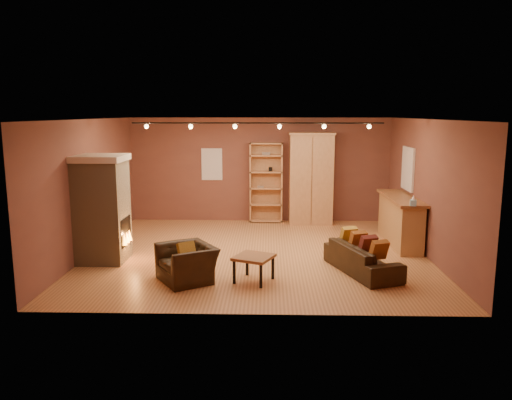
{
  "coord_description": "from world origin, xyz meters",
  "views": [
    {
      "loc": [
        0.25,
        -10.19,
        2.93
      ],
      "look_at": [
        -0.02,
        0.2,
        1.11
      ],
      "focal_mm": 35.0,
      "sensor_mm": 36.0,
      "label": 1
    }
  ],
  "objects_px": {
    "bookcase": "(266,182)",
    "armoire": "(311,178)",
    "fireplace": "(103,209)",
    "loveseat": "(362,253)",
    "coffee_table": "(254,260)",
    "armchair": "(187,257)",
    "bar_counter": "(400,220)"
  },
  "relations": [
    {
      "from": "armoire",
      "to": "loveseat",
      "type": "xyz_separation_m",
      "value": [
        0.63,
        -4.16,
        -0.85
      ]
    },
    {
      "from": "armoire",
      "to": "coffee_table",
      "type": "xyz_separation_m",
      "value": [
        -1.37,
        -4.72,
        -0.82
      ]
    },
    {
      "from": "bookcase",
      "to": "armchair",
      "type": "xyz_separation_m",
      "value": [
        -1.36,
        -4.92,
        -0.66
      ]
    },
    {
      "from": "fireplace",
      "to": "coffee_table",
      "type": "xyz_separation_m",
      "value": [
        3.03,
        -1.18,
        -0.66
      ]
    },
    {
      "from": "fireplace",
      "to": "bookcase",
      "type": "height_order",
      "value": "bookcase"
    },
    {
      "from": "armoire",
      "to": "armchair",
      "type": "xyz_separation_m",
      "value": [
        -2.55,
        -4.72,
        -0.79
      ]
    },
    {
      "from": "loveseat",
      "to": "coffee_table",
      "type": "bearing_deg",
      "value": 86.03
    },
    {
      "from": "fireplace",
      "to": "coffee_table",
      "type": "bearing_deg",
      "value": -21.29
    },
    {
      "from": "fireplace",
      "to": "bar_counter",
      "type": "relative_size",
      "value": 0.94
    },
    {
      "from": "coffee_table",
      "to": "armchair",
      "type": "bearing_deg",
      "value": 179.93
    },
    {
      "from": "bar_counter",
      "to": "fireplace",
      "type": "bearing_deg",
      "value": -166.94
    },
    {
      "from": "armoire",
      "to": "coffee_table",
      "type": "distance_m",
      "value": 4.99
    },
    {
      "from": "armchair",
      "to": "fireplace",
      "type": "bearing_deg",
      "value": -154.74
    },
    {
      "from": "armoire",
      "to": "coffee_table",
      "type": "bearing_deg",
      "value": -106.19
    },
    {
      "from": "bar_counter",
      "to": "armchair",
      "type": "relative_size",
      "value": 1.94
    },
    {
      "from": "armchair",
      "to": "coffee_table",
      "type": "distance_m",
      "value": 1.18
    },
    {
      "from": "bookcase",
      "to": "armchair",
      "type": "bearing_deg",
      "value": -105.45
    },
    {
      "from": "fireplace",
      "to": "bookcase",
      "type": "distance_m",
      "value": 4.93
    },
    {
      "from": "armoire",
      "to": "fireplace",
      "type": "bearing_deg",
      "value": -141.17
    },
    {
      "from": "fireplace",
      "to": "armchair",
      "type": "relative_size",
      "value": 1.81
    },
    {
      "from": "bookcase",
      "to": "coffee_table",
      "type": "relative_size",
      "value": 2.67
    },
    {
      "from": "armoire",
      "to": "armchair",
      "type": "bearing_deg",
      "value": -118.35
    },
    {
      "from": "bar_counter",
      "to": "loveseat",
      "type": "relative_size",
      "value": 1.2
    },
    {
      "from": "coffee_table",
      "to": "fireplace",
      "type": "bearing_deg",
      "value": 158.71
    },
    {
      "from": "fireplace",
      "to": "armoire",
      "type": "distance_m",
      "value": 5.65
    },
    {
      "from": "bookcase",
      "to": "coffee_table",
      "type": "distance_m",
      "value": 4.97
    },
    {
      "from": "loveseat",
      "to": "armchair",
      "type": "xyz_separation_m",
      "value": [
        -3.17,
        -0.56,
        0.06
      ]
    },
    {
      "from": "armchair",
      "to": "armoire",
      "type": "bearing_deg",
      "value": 119.37
    },
    {
      "from": "loveseat",
      "to": "armchair",
      "type": "distance_m",
      "value": 3.22
    },
    {
      "from": "bookcase",
      "to": "armoire",
      "type": "height_order",
      "value": "armoire"
    },
    {
      "from": "armchair",
      "to": "coffee_table",
      "type": "xyz_separation_m",
      "value": [
        1.18,
        -0.0,
        -0.04
      ]
    },
    {
      "from": "armoire",
      "to": "bar_counter",
      "type": "bearing_deg",
      "value": -48.68
    }
  ]
}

